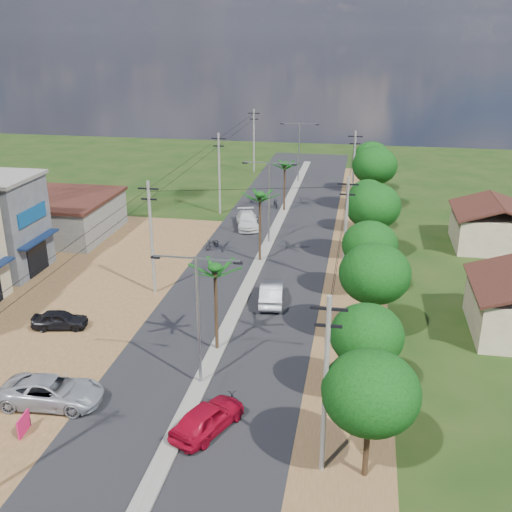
{
  "coord_description": "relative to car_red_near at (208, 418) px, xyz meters",
  "views": [
    {
      "loc": [
        8.53,
        -28.96,
        19.44
      ],
      "look_at": [
        0.81,
        13.61,
        3.0
      ],
      "focal_mm": 42.0,
      "sensor_mm": 36.0,
      "label": 1
    }
  ],
  "objects": [
    {
      "name": "tree_east_f",
      "position": [
        7.7,
        34.13,
        3.11
      ],
      "size": [
        3.8,
        3.8,
        5.52
      ],
      "color": "black",
      "rests_on": "ground"
    },
    {
      "name": "roadside_sign",
      "position": [
        -9.2,
        -1.87,
        -0.24
      ],
      "size": [
        0.2,
        1.3,
        1.08
      ],
      "rotation": [
        0.0,
        0.0,
        0.09
      ],
      "color": "#BE1149",
      "rests_on": "ground"
    },
    {
      "name": "utility_pole_e_b",
      "position": [
        6.0,
        20.13,
        3.98
      ],
      "size": [
        1.6,
        0.24,
        9.0
      ],
      "color": "#605E56",
      "rests_on": "ground"
    },
    {
      "name": "car_white_far",
      "position": [
        -4.5,
        33.64,
        -0.03
      ],
      "size": [
        3.38,
        5.55,
        1.5
      ],
      "primitive_type": "imported",
      "rotation": [
        0.0,
        0.0,
        0.26
      ],
      "color": "beige",
      "rests_on": "ground"
    },
    {
      "name": "utility_pole_w_d",
      "position": [
        -8.5,
        59.13,
        3.98
      ],
      "size": [
        1.6,
        0.24,
        9.0
      ],
      "color": "#605E56",
      "rests_on": "ground"
    },
    {
      "name": "car_red_near",
      "position": [
        0.0,
        0.0,
        0.0
      ],
      "size": [
        3.55,
        4.92,
        1.56
      ],
      "primitive_type": "imported",
      "rotation": [
        0.0,
        0.0,
        2.72
      ],
      "color": "maroon",
      "rests_on": "ground"
    },
    {
      "name": "low_shed",
      "position": [
        -22.5,
        28.13,
        1.19
      ],
      "size": [
        10.4,
        10.4,
        3.95
      ],
      "color": "#605E56",
      "rests_on": "ground"
    },
    {
      "name": "house_east_far",
      "position": [
        19.5,
        32.13,
        1.62
      ],
      "size": [
        7.6,
        7.5,
        4.6
      ],
      "color": "tan",
      "rests_on": "ground"
    },
    {
      "name": "moto_rider_east",
      "position": [
        0.84,
        2.16,
        -0.38
      ],
      "size": [
        0.97,
        1.61,
        0.8
      ],
      "primitive_type": "imported",
      "rotation": [
        0.0,
        0.0,
        3.46
      ],
      "color": "black",
      "rests_on": "ground"
    },
    {
      "name": "palm_median_near",
      "position": [
        -1.5,
        8.13,
        4.76
      ],
      "size": [
        2.0,
        2.0,
        6.15
      ],
      "color": "black",
      "rests_on": "ground"
    },
    {
      "name": "car_parked_silver",
      "position": [
        -9.0,
        0.76,
        0.0
      ],
      "size": [
        5.77,
        2.94,
        1.56
      ],
      "primitive_type": "imported",
      "rotation": [
        0.0,
        0.0,
        1.63
      ],
      "color": "#999CA0",
      "rests_on": "ground"
    },
    {
      "name": "streetlight_mid",
      "position": [
        -1.5,
        29.13,
        4.01
      ],
      "size": [
        5.1,
        0.18,
        8.0
      ],
      "color": "gray",
      "rests_on": "ground"
    },
    {
      "name": "palm_median_far",
      "position": [
        -1.5,
        40.13,
        4.48
      ],
      "size": [
        2.0,
        2.0,
        5.85
      ],
      "color": "black",
      "rests_on": "ground"
    },
    {
      "name": "dirt_shoulder_east",
      "position": [
        7.0,
        19.13,
        -0.76
      ],
      "size": [
        5.0,
        90.0,
        0.03
      ],
      "primitive_type": "cube",
      "color": "#52401C",
      "rests_on": "ground"
    },
    {
      "name": "car_parked_dark",
      "position": [
        -12.91,
        9.17,
        -0.14
      ],
      "size": [
        3.99,
        2.24,
        1.28
      ],
      "primitive_type": "imported",
      "rotation": [
        0.0,
        0.0,
        1.77
      ],
      "color": "black",
      "rests_on": "ground"
    },
    {
      "name": "tree_east_a",
      "position": [
        8.0,
        -1.87,
        3.71
      ],
      "size": [
        4.4,
        4.4,
        6.37
      ],
      "color": "black",
      "rests_on": "ground"
    },
    {
      "name": "dirt_lot_west",
      "position": [
        -16.5,
        12.13,
        -0.76
      ],
      "size": [
        18.0,
        46.0,
        0.04
      ],
      "primitive_type": "cube",
      "color": "#52401C",
      "rests_on": "ground"
    },
    {
      "name": "road",
      "position": [
        -1.5,
        19.13,
        -0.76
      ],
      "size": [
        12.0,
        110.0,
        0.04
      ],
      "primitive_type": "cube",
      "color": "black",
      "rests_on": "ground"
    },
    {
      "name": "utility_pole_e_a",
      "position": [
        6.0,
        -1.87,
        3.98
      ],
      "size": [
        1.6,
        0.24,
        9.0
      ],
      "color": "#605E56",
      "rests_on": "ground"
    },
    {
      "name": "tree_east_e",
      "position": [
        8.1,
        26.13,
        4.31
      ],
      "size": [
        4.8,
        4.8,
        7.14
      ],
      "color": "black",
      "rests_on": "ground"
    },
    {
      "name": "tree_east_d",
      "position": [
        7.9,
        18.13,
        3.56
      ],
      "size": [
        4.2,
        4.2,
        6.13
      ],
      "color": "black",
      "rests_on": "ground"
    },
    {
      "name": "utility_pole_w_b",
      "position": [
        -8.5,
        16.13,
        3.98
      ],
      "size": [
        1.6,
        0.24,
        9.0
      ],
      "color": "#605E56",
      "rests_on": "ground"
    },
    {
      "name": "tree_east_h",
      "position": [
        8.0,
        50.13,
        3.86
      ],
      "size": [
        4.4,
        4.4,
        6.52
      ],
      "color": "black",
      "rests_on": "ground"
    },
    {
      "name": "utility_pole_e_c",
      "position": [
        6.0,
        42.13,
        3.98
      ],
      "size": [
        1.6,
        0.24,
        9.0
      ],
      "color": "#605E56",
      "rests_on": "ground"
    },
    {
      "name": "streetlight_near",
      "position": [
        -1.5,
        4.13,
        4.01
      ],
      "size": [
        5.1,
        0.18,
        8.0
      ],
      "color": "gray",
      "rests_on": "ground"
    },
    {
      "name": "tree_east_b",
      "position": [
        7.8,
        4.13,
        3.34
      ],
      "size": [
        4.0,
        4.0,
        5.83
      ],
      "color": "black",
      "rests_on": "ground"
    },
    {
      "name": "moto_rider_west_a",
      "position": [
        -6.5,
        26.7,
        -0.3
      ],
      "size": [
        1.31,
        1.92,
        0.96
      ],
      "primitive_type": "imported",
      "rotation": [
        0.0,
        0.0,
        -0.41
      ],
      "color": "black",
      "rests_on": "ground"
    },
    {
      "name": "tree_east_c",
      "position": [
        8.2,
        11.13,
        4.09
      ],
      "size": [
        4.6,
        4.6,
        6.83
      ],
      "color": "black",
      "rests_on": "ground"
    },
    {
      "name": "utility_pole_w_c",
      "position": [
        -8.5,
        38.13,
        3.98
      ],
      "size": [
        1.6,
        0.24,
        9.0
      ],
      "color": "#605E56",
      "rests_on": "ground"
    },
    {
      "name": "streetlight_far",
      "position": [
        -1.5,
        54.13,
        4.01
      ],
      "size": [
        5.1,
        0.18,
        8.0
      ],
      "color": "gray",
      "rests_on": "ground"
    },
    {
      "name": "palm_median_mid",
      "position": [
        -1.5,
        24.13,
        5.12
      ],
      "size": [
        2.0,
        2.0,
        6.55
      ],
      "color": "black",
      "rests_on": "ground"
    },
    {
      "name": "moto_rider_west_b",
      "position": [
        -2.7,
        41.45,
        -0.28
      ],
      "size": [
        1.07,
        1.71,
        1.0
      ],
      "primitive_type": "imported",
      "rotation": [
        0.0,
        0.0,
        0.39
      ],
      "color": "black",
      "rests_on": "ground"
    },
    {
      "name": "tree_east_g",
      "position": [
        8.3,
        42.13,
        4.46
      ],
      "size": [
        5.0,
        5.0,
        7.38
      ],
      "color": "black",
      "rests_on": "ground"
    },
    {
      "name": "median",
      "position": [
        -1.5,
        22.13,
        -0.69
      ],
      "size": [
        1.0,
        90.0,
        0.18
      ],
      "primitive_type": "cube",
      "color": "#605E56",
      "rests_on": "ground"
    },
    {
      "name": "ground",
      "position": [
        -1.5,
        4.13,
        -0.78
      ],
      "size": [
        160.0,
        160.0,
        0.0
      ],
      "primitive_type": "plane",
      "color": "black",
      "rests_on": "ground"
    },
    {
      "name": "car_silver_mid",
      "position": [
        0.82,
        15.91,
        0.02
      ],
      "size": [
        2.22,
        4.97,
        1.59
      ],
      "primitive_type": "imported",
      "rotation": [
        0.0,
        0.0,
        3.26
      ],
      "color": "#999CA0",
      "rests_on": "ground"
    }
  ]
}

